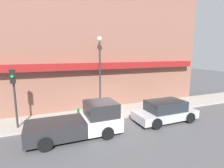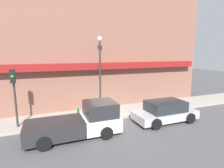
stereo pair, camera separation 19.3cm
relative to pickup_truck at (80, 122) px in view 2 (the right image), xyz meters
The scene contains 8 objects.
ground_plane 2.93m from the pickup_truck, 31.82° to the left, with size 80.00×80.00×0.00m, color #4C4C4F.
sidewalk 3.76m from the pickup_truck, 49.63° to the left, with size 36.00×2.66×0.18m.
building 7.68m from the pickup_truck, 67.10° to the left, with size 19.80×3.80×11.05m.
pickup_truck is the anchor object (origin of this frame).
parked_car 5.80m from the pickup_truck, ahead, with size 4.36×2.05×1.44m.
fire_hydrant 2.47m from the pickup_truck, 82.49° to the left, with size 0.16×0.16×0.69m.
street_lamp 5.07m from the pickup_truck, 56.66° to the left, with size 0.36×0.36×5.68m.
traffic_light 4.41m from the pickup_truck, 148.56° to the left, with size 0.28×0.42×3.54m.
Camera 2 is at (-4.13, -10.78, 4.60)m, focal length 28.00 mm.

